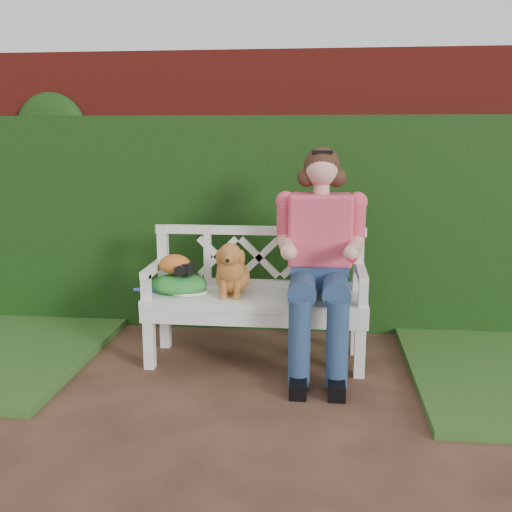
# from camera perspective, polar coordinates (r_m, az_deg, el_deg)

# --- Properties ---
(ground) EXTENTS (60.00, 60.00, 0.00)m
(ground) POSITION_cam_1_polar(r_m,az_deg,el_deg) (3.44, -2.70, -15.41)
(ground) COLOR #382118
(brick_wall) EXTENTS (10.00, 0.30, 2.20)m
(brick_wall) POSITION_cam_1_polar(r_m,az_deg,el_deg) (4.98, 0.55, 6.24)
(brick_wall) COLOR maroon
(brick_wall) RESTS_ON ground
(ivy_hedge) EXTENTS (10.00, 0.18, 1.70)m
(ivy_hedge) POSITION_cam_1_polar(r_m,az_deg,el_deg) (4.79, 0.29, 3.02)
(ivy_hedge) COLOR #1F4610
(ivy_hedge) RESTS_ON ground
(garden_bench) EXTENTS (1.58, 0.60, 0.48)m
(garden_bench) POSITION_cam_1_polar(r_m,az_deg,el_deg) (4.18, -0.00, -6.87)
(garden_bench) COLOR white
(garden_bench) RESTS_ON ground
(seated_woman) EXTENTS (0.77, 0.94, 1.49)m
(seated_woman) POSITION_cam_1_polar(r_m,az_deg,el_deg) (4.01, 6.11, -0.25)
(seated_woman) COLOR #F05975
(seated_woman) RESTS_ON ground
(dog) EXTENTS (0.37, 0.41, 0.38)m
(dog) POSITION_cam_1_polar(r_m,az_deg,el_deg) (4.07, -2.29, -1.11)
(dog) COLOR #B86F46
(dog) RESTS_ON garden_bench
(tennis_racket) EXTENTS (0.58, 0.30, 0.03)m
(tennis_racket) POSITION_cam_1_polar(r_m,az_deg,el_deg) (4.18, -6.88, -3.33)
(tennis_racket) COLOR white
(tennis_racket) RESTS_ON garden_bench
(green_bag) EXTENTS (0.48, 0.42, 0.13)m
(green_bag) POSITION_cam_1_polar(r_m,az_deg,el_deg) (4.17, -7.37, -2.62)
(green_bag) COLOR green
(green_bag) RESTS_ON garden_bench
(camera_item) EXTENTS (0.15, 0.13, 0.08)m
(camera_item) POSITION_cam_1_polar(r_m,az_deg,el_deg) (4.12, -6.95, -1.20)
(camera_item) COLOR black
(camera_item) RESTS_ON green_bag
(baseball_glove) EXTENTS (0.22, 0.16, 0.14)m
(baseball_glove) POSITION_cam_1_polar(r_m,az_deg,el_deg) (4.15, -7.73, -0.79)
(baseball_glove) COLOR #CC6024
(baseball_glove) RESTS_ON green_bag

